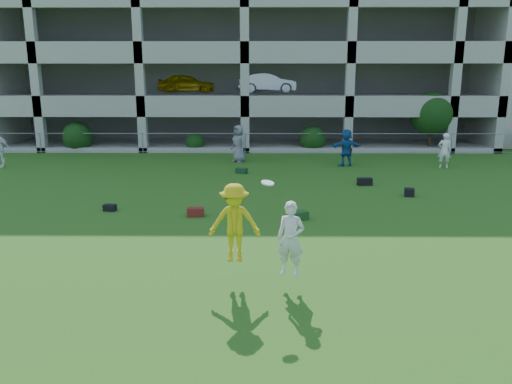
{
  "coord_description": "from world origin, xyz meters",
  "views": [
    {
      "loc": [
        0.92,
        -9.94,
        4.42
      ],
      "look_at": [
        0.79,
        3.0,
        1.4
      ],
      "focal_mm": 35.0,
      "sensor_mm": 36.0,
      "label": 1
    }
  ],
  "objects_px": {
    "bystander_d": "(346,148)",
    "crate_d": "(409,192)",
    "parking_garage": "(248,53)",
    "bystander_c": "(239,144)",
    "bystander_e": "(445,151)",
    "frisbee_contest": "(247,226)"
  },
  "relations": [
    {
      "from": "bystander_d",
      "to": "crate_d",
      "type": "height_order",
      "value": "bystander_d"
    },
    {
      "from": "bystander_d",
      "to": "crate_d",
      "type": "bearing_deg",
      "value": 85.15
    },
    {
      "from": "bystander_d",
      "to": "parking_garage",
      "type": "relative_size",
      "value": 0.06
    },
    {
      "from": "bystander_c",
      "to": "crate_d",
      "type": "xyz_separation_m",
      "value": [
        6.75,
        -7.64,
        -0.81
      ]
    },
    {
      "from": "bystander_d",
      "to": "bystander_e",
      "type": "xyz_separation_m",
      "value": [
        4.73,
        -0.47,
        -0.07
      ]
    },
    {
      "from": "bystander_e",
      "to": "parking_garage",
      "type": "relative_size",
      "value": 0.06
    },
    {
      "from": "bystander_c",
      "to": "crate_d",
      "type": "distance_m",
      "value": 10.23
    },
    {
      "from": "bystander_d",
      "to": "frisbee_contest",
      "type": "relative_size",
      "value": 0.89
    },
    {
      "from": "bystander_e",
      "to": "frisbee_contest",
      "type": "xyz_separation_m",
      "value": [
        -9.28,
        -14.12,
        0.44
      ]
    },
    {
      "from": "bystander_e",
      "to": "crate_d",
      "type": "distance_m",
      "value": 6.93
    },
    {
      "from": "crate_d",
      "to": "frisbee_contest",
      "type": "xyz_separation_m",
      "value": [
        -5.88,
        -8.13,
        1.15
      ]
    },
    {
      "from": "frisbee_contest",
      "to": "bystander_e",
      "type": "bearing_deg",
      "value": 56.68
    },
    {
      "from": "bystander_c",
      "to": "crate_d",
      "type": "bearing_deg",
      "value": -1.73
    },
    {
      "from": "frisbee_contest",
      "to": "parking_garage",
      "type": "xyz_separation_m",
      "value": [
        -0.64,
        27.48,
        4.72
      ]
    },
    {
      "from": "bystander_c",
      "to": "frisbee_contest",
      "type": "relative_size",
      "value": 0.93
    },
    {
      "from": "bystander_d",
      "to": "parking_garage",
      "type": "bearing_deg",
      "value": -84.53
    },
    {
      "from": "crate_d",
      "to": "frisbee_contest",
      "type": "bearing_deg",
      "value": -125.85
    },
    {
      "from": "parking_garage",
      "to": "bystander_d",
      "type": "bearing_deg",
      "value": -68.08
    },
    {
      "from": "bystander_c",
      "to": "bystander_d",
      "type": "distance_m",
      "value": 5.55
    },
    {
      "from": "bystander_d",
      "to": "parking_garage",
      "type": "height_order",
      "value": "parking_garage"
    },
    {
      "from": "parking_garage",
      "to": "bystander_e",
      "type": "bearing_deg",
      "value": -53.41
    },
    {
      "from": "bystander_c",
      "to": "bystander_d",
      "type": "height_order",
      "value": "bystander_c"
    }
  ]
}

